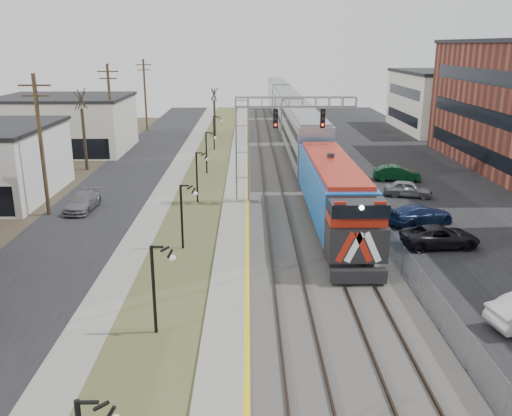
{
  "coord_description": "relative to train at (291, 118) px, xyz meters",
  "views": [
    {
      "loc": [
        -0.04,
        -12.66,
        11.82
      ],
      "look_at": [
        0.41,
        17.89,
        2.6
      ],
      "focal_mm": 38.0,
      "sensor_mm": 36.0,
      "label": 1
    }
  ],
  "objects": [
    {
      "name": "parking_lot",
      "position": [
        10.5,
        -21.72,
        -2.9
      ],
      "size": [
        16.0,
        120.0,
        0.04
      ],
      "primitive_type": "cube",
      "color": "black",
      "rests_on": "ground"
    },
    {
      "name": "car_lot_c",
      "position": [
        6.09,
        -38.63,
        -2.27
      ],
      "size": [
        4.81,
        2.48,
        1.3
      ],
      "primitive_type": "imported",
      "rotation": [
        0.0,
        0.0,
        1.64
      ],
      "color": "black",
      "rests_on": "ground"
    },
    {
      "name": "utility_poles",
      "position": [
        -20.0,
        -31.72,
        2.08
      ],
      "size": [
        0.28,
        80.28,
        10.0
      ],
      "color": "#4C3823",
      "rests_on": "ground"
    },
    {
      "name": "grass_median",
      "position": [
        -9.5,
        -21.72,
        -2.89
      ],
      "size": [
        4.0,
        120.0,
        0.06
      ],
      "primitive_type": "cube",
      "color": "#49532C",
      "rests_on": "ground"
    },
    {
      "name": "track_near",
      "position": [
        -3.5,
        -21.72,
        -2.64
      ],
      "size": [
        1.58,
        120.0,
        0.15
      ],
      "color": "#2D2119",
      "rests_on": "ballast_bed"
    },
    {
      "name": "fence",
      "position": [
        2.7,
        -21.72,
        -2.12
      ],
      "size": [
        0.04,
        120.0,
        1.6
      ],
      "primitive_type": "cube",
      "color": "gray",
      "rests_on": "ground"
    },
    {
      "name": "car_lot_f",
      "position": [
        7.87,
        -21.92,
        -2.23
      ],
      "size": [
        4.36,
        2.09,
        1.38
      ],
      "primitive_type": "imported",
      "rotation": [
        0.0,
        0.0,
        1.42
      ],
      "color": "#0A361B",
      "rests_on": "ground"
    },
    {
      "name": "car_lot_e",
      "position": [
        7.39,
        -27.26,
        -2.27
      ],
      "size": [
        4.08,
        2.53,
        1.3
      ],
      "primitive_type": "imported",
      "rotation": [
        0.0,
        0.0,
        1.29
      ],
      "color": "gray",
      "rests_on": "ground"
    },
    {
      "name": "sidewalk",
      "position": [
        -12.5,
        -21.72,
        -2.88
      ],
      "size": [
        2.0,
        120.0,
        0.08
      ],
      "primitive_type": "cube",
      "color": "gray",
      "rests_on": "ground"
    },
    {
      "name": "bare_trees",
      "position": [
        -18.16,
        -17.81,
        -0.22
      ],
      "size": [
        12.3,
        42.3,
        5.95
      ],
      "color": "#382D23",
      "rests_on": "ground"
    },
    {
      "name": "lampposts",
      "position": [
        -9.5,
        -38.44,
        -0.92
      ],
      "size": [
        0.14,
        62.14,
        4.0
      ],
      "color": "black",
      "rests_on": "ground"
    },
    {
      "name": "platform",
      "position": [
        -6.5,
        -21.72,
        -2.8
      ],
      "size": [
        2.0,
        120.0,
        0.24
      ],
      "primitive_type": "cube",
      "color": "gray",
      "rests_on": "ground"
    },
    {
      "name": "signal_gantry",
      "position": [
        -4.28,
        -28.73,
        2.67
      ],
      "size": [
        9.0,
        1.07,
        8.15
      ],
      "color": "gray",
      "rests_on": "ground"
    },
    {
      "name": "car_street_b",
      "position": [
        -17.84,
        -30.66,
        -2.28
      ],
      "size": [
        2.0,
        4.48,
        1.28
      ],
      "primitive_type": "imported",
      "rotation": [
        0.0,
        0.0,
        -0.05
      ],
      "color": "slate",
      "rests_on": "ground"
    },
    {
      "name": "train",
      "position": [
        0.0,
        0.0,
        0.0
      ],
      "size": [
        3.0,
        85.85,
        5.33
      ],
      "color": "#165BB3",
      "rests_on": "ground"
    },
    {
      "name": "street_west",
      "position": [
        -17.0,
        -21.72,
        -2.9
      ],
      "size": [
        7.0,
        120.0,
        0.04
      ],
      "primitive_type": "cube",
      "color": "black",
      "rests_on": "ground"
    },
    {
      "name": "platform_edge",
      "position": [
        -5.62,
        -21.72,
        -2.67
      ],
      "size": [
        0.24,
        120.0,
        0.01
      ],
      "primitive_type": "cube",
      "color": "gold",
      "rests_on": "platform"
    },
    {
      "name": "ballast_bed",
      "position": [
        -1.5,
        -21.72,
        -2.82
      ],
      "size": [
        8.0,
        120.0,
        0.2
      ],
      "primitive_type": "cube",
      "color": "#595651",
      "rests_on": "ground"
    },
    {
      "name": "car_lot_d",
      "position": [
        6.2,
        -34.32,
        -2.24
      ],
      "size": [
        5.07,
        3.34,
        1.36
      ],
      "primitive_type": "imported",
      "rotation": [
        0.0,
        0.0,
        1.9
      ],
      "color": "#15244C",
      "rests_on": "ground"
    },
    {
      "name": "track_far",
      "position": [
        -0.0,
        -21.72,
        -2.64
      ],
      "size": [
        1.58,
        120.0,
        0.15
      ],
      "color": "#2D2119",
      "rests_on": "ballast_bed"
    }
  ]
}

